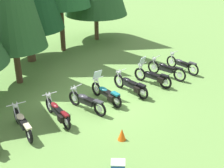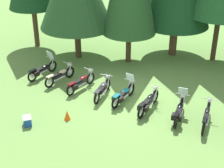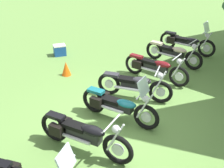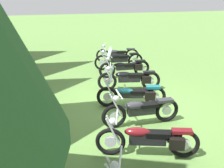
{
  "view_description": "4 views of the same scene",
  "coord_description": "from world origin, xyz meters",
  "px_view_note": "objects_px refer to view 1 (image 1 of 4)",
  "views": [
    {
      "loc": [
        -10.6,
        -7.96,
        7.02
      ],
      "look_at": [
        0.51,
        0.05,
        0.66
      ],
      "focal_mm": 50.79,
      "sensor_mm": 36.0,
      "label": 1
    },
    {
      "loc": [
        3.66,
        -15.09,
        9.26
      ],
      "look_at": [
        -0.66,
        -0.1,
        0.98
      ],
      "focal_mm": 55.78,
      "sensor_mm": 36.0,
      "label": 2
    },
    {
      "loc": [
        6.23,
        1.45,
        4.49
      ],
      "look_at": [
        -0.43,
        -0.3,
        0.84
      ],
      "focal_mm": 47.71,
      "sensor_mm": 36.0,
      "label": 3
    },
    {
      "loc": [
        -6.91,
        2.73,
        3.47
      ],
      "look_at": [
        0.71,
        0.39,
        0.55
      ],
      "focal_mm": 39.56,
      "sensor_mm": 36.0,
      "label": 4
    }
  ],
  "objects_px": {
    "motorcycle_5": "(131,85)",
    "traffic_cone": "(122,134)",
    "motorcycle_2": "(58,112)",
    "motorcycle_6": "(153,76)",
    "motorcycle_7": "(166,69)",
    "motorcycle_4": "(106,93)",
    "picnic_cooler": "(118,167)",
    "motorcycle_8": "(182,64)",
    "motorcycle_1": "(22,123)",
    "motorcycle_3": "(86,101)"
  },
  "relations": [
    {
      "from": "motorcycle_2",
      "to": "motorcycle_8",
      "type": "bearing_deg",
      "value": -82.9
    },
    {
      "from": "motorcycle_3",
      "to": "motorcycle_6",
      "type": "relative_size",
      "value": 0.98
    },
    {
      "from": "picnic_cooler",
      "to": "motorcycle_4",
      "type": "bearing_deg",
      "value": 41.05
    },
    {
      "from": "motorcycle_7",
      "to": "motorcycle_8",
      "type": "bearing_deg",
      "value": -100.34
    },
    {
      "from": "motorcycle_1",
      "to": "motorcycle_5",
      "type": "xyz_separation_m",
      "value": [
        5.38,
        -1.58,
        0.02
      ]
    },
    {
      "from": "motorcycle_2",
      "to": "motorcycle_8",
      "type": "distance_m",
      "value": 8.27
    },
    {
      "from": "motorcycle_2",
      "to": "motorcycle_6",
      "type": "xyz_separation_m",
      "value": [
        5.5,
        -1.43,
        0.01
      ]
    },
    {
      "from": "motorcycle_5",
      "to": "traffic_cone",
      "type": "relative_size",
      "value": 4.89
    },
    {
      "from": "motorcycle_1",
      "to": "motorcycle_2",
      "type": "relative_size",
      "value": 0.97
    },
    {
      "from": "motorcycle_4",
      "to": "picnic_cooler",
      "type": "relative_size",
      "value": 3.73
    },
    {
      "from": "motorcycle_6",
      "to": "picnic_cooler",
      "type": "relative_size",
      "value": 3.92
    },
    {
      "from": "motorcycle_6",
      "to": "traffic_cone",
      "type": "bearing_deg",
      "value": 110.52
    },
    {
      "from": "motorcycle_1",
      "to": "motorcycle_8",
      "type": "height_order",
      "value": "motorcycle_8"
    },
    {
      "from": "motorcycle_1",
      "to": "motorcycle_7",
      "type": "xyz_separation_m",
      "value": [
        8.19,
        -2.05,
        0.03
      ]
    },
    {
      "from": "motorcycle_1",
      "to": "motorcycle_4",
      "type": "bearing_deg",
      "value": -82.66
    },
    {
      "from": "traffic_cone",
      "to": "motorcycle_2",
      "type": "bearing_deg",
      "value": 98.3
    },
    {
      "from": "motorcycle_7",
      "to": "motorcycle_8",
      "type": "relative_size",
      "value": 1.08
    },
    {
      "from": "motorcycle_1",
      "to": "motorcycle_7",
      "type": "bearing_deg",
      "value": -81.07
    },
    {
      "from": "motorcycle_5",
      "to": "motorcycle_2",
      "type": "bearing_deg",
      "value": 88.36
    },
    {
      "from": "motorcycle_3",
      "to": "picnic_cooler",
      "type": "xyz_separation_m",
      "value": [
        -2.56,
        -3.47,
        -0.24
      ]
    },
    {
      "from": "picnic_cooler",
      "to": "motorcycle_1",
      "type": "bearing_deg",
      "value": 93.35
    },
    {
      "from": "motorcycle_2",
      "to": "picnic_cooler",
      "type": "distance_m",
      "value": 4.04
    },
    {
      "from": "motorcycle_2",
      "to": "motorcycle_4",
      "type": "bearing_deg",
      "value": -82.98
    },
    {
      "from": "motorcycle_2",
      "to": "motorcycle_7",
      "type": "height_order",
      "value": "motorcycle_7"
    },
    {
      "from": "motorcycle_8",
      "to": "traffic_cone",
      "type": "xyz_separation_m",
      "value": [
        -7.62,
        -1.03,
        -0.21
      ]
    },
    {
      "from": "motorcycle_4",
      "to": "picnic_cooler",
      "type": "distance_m",
      "value": 4.96
    },
    {
      "from": "motorcycle_5",
      "to": "motorcycle_7",
      "type": "height_order",
      "value": "motorcycle_7"
    },
    {
      "from": "traffic_cone",
      "to": "motorcycle_5",
      "type": "bearing_deg",
      "value": 27.87
    },
    {
      "from": "motorcycle_6",
      "to": "picnic_cooler",
      "type": "bearing_deg",
      "value": 114.11
    },
    {
      "from": "motorcycle_7",
      "to": "picnic_cooler",
      "type": "height_order",
      "value": "motorcycle_7"
    },
    {
      "from": "motorcycle_1",
      "to": "picnic_cooler",
      "type": "distance_m",
      "value": 4.39
    },
    {
      "from": "motorcycle_3",
      "to": "traffic_cone",
      "type": "bearing_deg",
      "value": 163.3
    },
    {
      "from": "motorcycle_2",
      "to": "motorcycle_6",
      "type": "bearing_deg",
      "value": -84.27
    },
    {
      "from": "motorcycle_5",
      "to": "motorcycle_4",
      "type": "bearing_deg",
      "value": 85.22
    },
    {
      "from": "motorcycle_4",
      "to": "motorcycle_1",
      "type": "bearing_deg",
      "value": 90.38
    },
    {
      "from": "traffic_cone",
      "to": "motorcycle_3",
      "type": "bearing_deg",
      "value": 69.33
    },
    {
      "from": "motorcycle_6",
      "to": "picnic_cooler",
      "type": "distance_m",
      "value": 7.1
    },
    {
      "from": "motorcycle_4",
      "to": "motorcycle_3",
      "type": "bearing_deg",
      "value": 95.47
    },
    {
      "from": "motorcycle_7",
      "to": "traffic_cone",
      "type": "relative_size",
      "value": 5.03
    },
    {
      "from": "motorcycle_5",
      "to": "traffic_cone",
      "type": "distance_m",
      "value": 4.0
    },
    {
      "from": "motorcycle_6",
      "to": "picnic_cooler",
      "type": "height_order",
      "value": "motorcycle_6"
    },
    {
      "from": "motorcycle_6",
      "to": "motorcycle_7",
      "type": "height_order",
      "value": "motorcycle_6"
    },
    {
      "from": "motorcycle_3",
      "to": "motorcycle_8",
      "type": "distance_m",
      "value": 6.83
    },
    {
      "from": "motorcycle_8",
      "to": "motorcycle_2",
      "type": "bearing_deg",
      "value": 91.34
    },
    {
      "from": "motorcycle_6",
      "to": "motorcycle_7",
      "type": "bearing_deg",
      "value": -90.73
    },
    {
      "from": "motorcycle_6",
      "to": "motorcycle_2",
      "type": "bearing_deg",
      "value": 79.49
    },
    {
      "from": "motorcycle_7",
      "to": "traffic_cone",
      "type": "height_order",
      "value": "motorcycle_7"
    },
    {
      "from": "motorcycle_1",
      "to": "motorcycle_5",
      "type": "relative_size",
      "value": 0.91
    },
    {
      "from": "motorcycle_1",
      "to": "motorcycle_2",
      "type": "distance_m",
      "value": 1.52
    },
    {
      "from": "motorcycle_7",
      "to": "motorcycle_2",
      "type": "bearing_deg",
      "value": 82.19
    }
  ]
}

